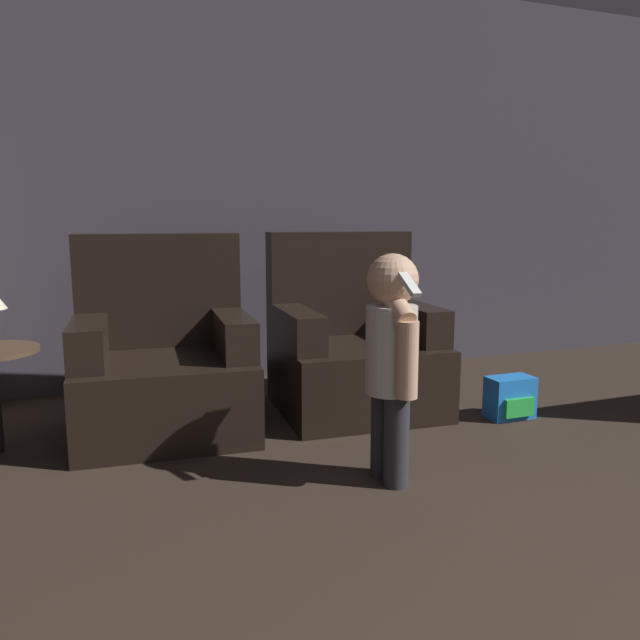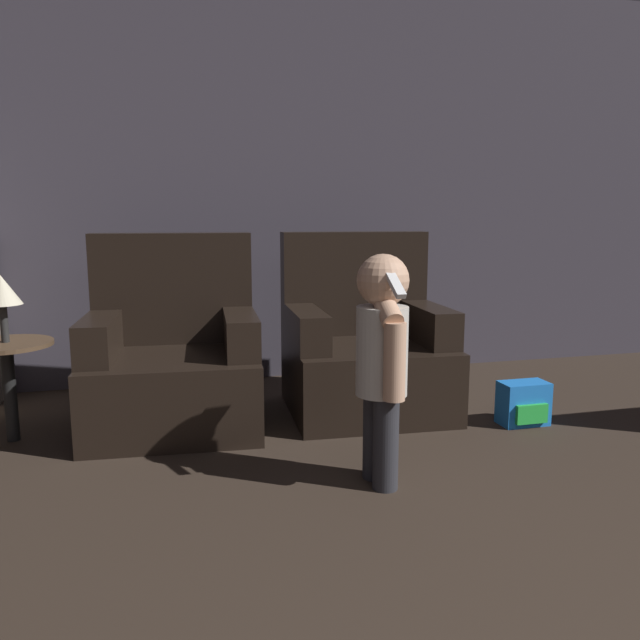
% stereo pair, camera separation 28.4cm
% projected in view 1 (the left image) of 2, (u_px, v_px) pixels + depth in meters
% --- Properties ---
extents(wall_back, '(8.40, 0.05, 2.60)m').
position_uv_depth(wall_back, '(291.00, 181.00, 4.10)').
color(wall_back, '#3D3842').
rests_on(wall_back, ground_plane).
extents(armchair_left, '(0.90, 0.84, 0.98)m').
position_uv_depth(armchair_left, '(164.00, 365.00, 3.15)').
color(armchair_left, black).
rests_on(armchair_left, ground_plane).
extents(armchair_right, '(0.89, 0.83, 0.98)m').
position_uv_depth(armchair_right, '(353.00, 350.00, 3.51)').
color(armchair_right, black).
rests_on(armchair_right, ground_plane).
extents(person_toddler, '(0.20, 0.36, 0.93)m').
position_uv_depth(person_toddler, '(392.00, 350.00, 2.47)').
color(person_toddler, '#28282D').
rests_on(person_toddler, ground_plane).
extents(toy_backpack, '(0.25, 0.16, 0.22)m').
position_uv_depth(toy_backpack, '(510.00, 398.00, 3.34)').
color(toy_backpack, blue).
rests_on(toy_backpack, ground_plane).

